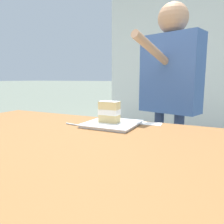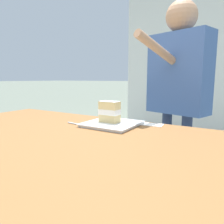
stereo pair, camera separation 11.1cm
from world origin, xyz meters
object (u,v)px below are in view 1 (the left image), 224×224
dessert_plate (112,124)px  cake_slice (109,112)px  patio_table (43,159)px  dessert_fork (80,126)px  diner_person (170,78)px  paper_napkin (150,124)px

dessert_plate → cake_slice: size_ratio=2.39×
patio_table → dessert_fork: bearing=87.0°
patio_table → cake_slice: cake_slice is taller
cake_slice → dessert_fork: size_ratio=0.65×
cake_slice → patio_table: bearing=-111.7°
dessert_plate → cake_slice: (-0.02, 0.00, 0.06)m
patio_table → diner_person: 1.05m
patio_table → cake_slice: (0.14, 0.35, 0.16)m
patio_table → dessert_fork: 0.27m
dessert_plate → dessert_fork: bearing=-147.0°
cake_slice → paper_napkin: 0.23m
dessert_fork → dessert_plate: bearing=33.0°
paper_napkin → diner_person: size_ratio=0.08×
dessert_plate → paper_napkin: bearing=35.2°
patio_table → cake_slice: size_ratio=13.54×
patio_table → diner_person: bearing=70.3°
cake_slice → dessert_fork: 0.17m
patio_table → cake_slice: bearing=68.3°
diner_person → patio_table: bearing=-109.7°
patio_table → dessert_plate: bearing=65.8°
patio_table → paper_napkin: (0.33, 0.47, 0.09)m
cake_slice → paper_napkin: size_ratio=0.87×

